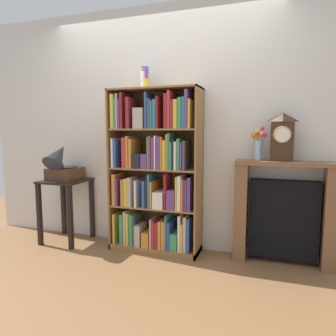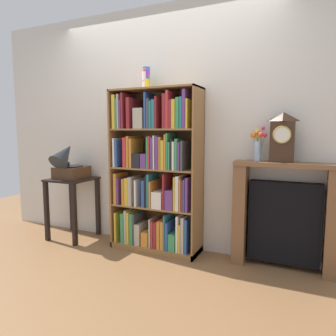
# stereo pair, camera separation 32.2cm
# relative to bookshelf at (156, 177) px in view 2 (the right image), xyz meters

# --- Properties ---
(ground_plane) EXTENTS (7.69, 6.40, 0.02)m
(ground_plane) POSITION_rel_bookshelf_xyz_m (-0.01, -0.09, -0.81)
(ground_plane) COLOR brown
(wall_back) EXTENTS (4.69, 0.08, 2.60)m
(wall_back) POSITION_rel_bookshelf_xyz_m (0.10, 0.22, 0.50)
(wall_back) COLOR silver
(wall_back) RESTS_ON ground
(bookshelf) EXTENTS (0.96, 0.34, 1.71)m
(bookshelf) POSITION_rel_bookshelf_xyz_m (0.00, 0.00, 0.00)
(bookshelf) COLOR olive
(bookshelf) RESTS_ON ground
(cup_stack) EXTENTS (0.08, 0.08, 0.23)m
(cup_stack) POSITION_rel_bookshelf_xyz_m (-0.13, 0.05, 1.03)
(cup_stack) COLOR white
(cup_stack) RESTS_ON bookshelf
(side_table_left) EXTENTS (0.47, 0.49, 0.72)m
(side_table_left) POSITION_rel_bookshelf_xyz_m (-1.08, -0.06, -0.27)
(side_table_left) COLOR black
(side_table_left) RESTS_ON ground
(gramophone) EXTENTS (0.32, 0.46, 0.47)m
(gramophone) POSITION_rel_bookshelf_xyz_m (-1.08, -0.11, 0.10)
(gramophone) COLOR #472D1C
(gramophone) RESTS_ON side_table_left
(fireplace_mantel) EXTENTS (0.92, 0.23, 1.00)m
(fireplace_mantel) POSITION_rel_bookshelf_xyz_m (1.28, 0.08, -0.30)
(fireplace_mantel) COLOR brown
(fireplace_mantel) RESTS_ON ground
(mantel_clock) EXTENTS (0.21, 0.12, 0.45)m
(mantel_clock) POSITION_rel_bookshelf_xyz_m (1.24, 0.06, 0.43)
(mantel_clock) COLOR #382316
(mantel_clock) RESTS_ON fireplace_mantel
(flower_vase) EXTENTS (0.15, 0.18, 0.33)m
(flower_vase) POSITION_rel_bookshelf_xyz_m (1.02, 0.08, 0.37)
(flower_vase) COLOR #99B2D1
(flower_vase) RESTS_ON fireplace_mantel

